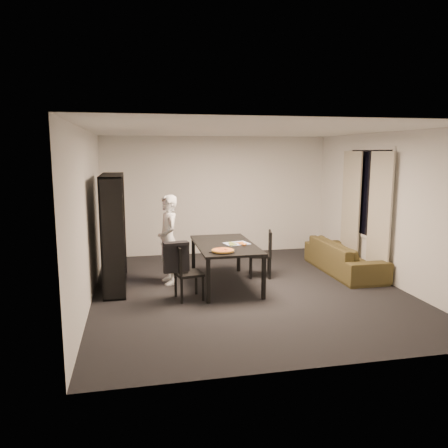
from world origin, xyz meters
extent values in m
cube|color=black|center=(0.00, 0.00, 0.00)|extent=(5.00, 5.50, 0.01)
cube|color=white|center=(0.00, 0.00, 2.60)|extent=(5.00, 5.50, 0.01)
cube|color=white|center=(0.00, 2.75, 1.30)|extent=(5.00, 0.01, 2.60)
cube|color=white|center=(0.00, -2.75, 1.30)|extent=(5.00, 0.01, 2.60)
cube|color=white|center=(-2.50, 0.00, 1.30)|extent=(0.01, 5.50, 2.60)
cube|color=white|center=(2.50, 0.00, 1.30)|extent=(0.01, 5.50, 2.60)
cube|color=black|center=(2.48, 0.60, 1.50)|extent=(0.02, 1.40, 1.60)
cube|color=white|center=(2.48, 0.60, 1.50)|extent=(0.03, 1.52, 1.72)
cube|color=#BBB59F|center=(2.40, 0.08, 1.15)|extent=(0.03, 0.70, 2.25)
cube|color=#BBB59F|center=(2.40, 1.12, 1.15)|extent=(0.03, 0.70, 2.25)
cube|color=black|center=(-2.16, 0.60, 0.95)|extent=(0.35, 1.50, 1.90)
cube|color=black|center=(-0.32, 0.30, 0.71)|extent=(0.97, 1.74, 0.04)
cube|color=black|center=(-0.76, -0.52, 0.34)|extent=(0.06, 0.06, 0.69)
cube|color=black|center=(0.11, -0.52, 0.34)|extent=(0.06, 0.06, 0.69)
cube|color=black|center=(-0.76, 1.12, 0.34)|extent=(0.06, 0.06, 0.69)
cube|color=black|center=(0.11, 1.12, 0.34)|extent=(0.06, 0.06, 0.69)
cube|color=black|center=(-1.02, -0.27, 0.40)|extent=(0.46, 0.46, 0.04)
cube|color=black|center=(-1.19, -0.30, 0.63)|extent=(0.11, 0.40, 0.42)
cube|color=black|center=(-1.19, -0.30, 0.83)|extent=(0.09, 0.38, 0.05)
cube|color=black|center=(-0.82, -0.41, 0.19)|extent=(0.04, 0.04, 0.39)
cube|color=black|center=(-0.88, -0.07, 0.19)|extent=(0.04, 0.04, 0.39)
cube|color=black|center=(-1.15, -0.47, 0.19)|extent=(0.04, 0.04, 0.39)
cube|color=black|center=(-1.21, -0.13, 0.19)|extent=(0.04, 0.04, 0.39)
cube|color=black|center=(0.41, 0.68, 0.41)|extent=(0.48, 0.48, 0.04)
cube|color=black|center=(0.59, 0.64, 0.64)|extent=(0.13, 0.39, 0.42)
cube|color=black|center=(0.59, 0.64, 0.83)|extent=(0.12, 0.37, 0.05)
cube|color=black|center=(0.29, 0.89, 0.19)|extent=(0.04, 0.04, 0.39)
cube|color=black|center=(0.21, 0.56, 0.19)|extent=(0.04, 0.04, 0.39)
cube|color=black|center=(0.62, 0.81, 0.19)|extent=(0.04, 0.04, 0.39)
cube|color=black|center=(0.54, 0.48, 0.19)|extent=(0.04, 0.04, 0.39)
cube|color=black|center=(-1.21, -0.30, 0.66)|extent=(0.40, 0.14, 0.42)
cube|color=black|center=(-1.21, -0.30, 0.89)|extent=(0.40, 0.23, 0.05)
imported|color=white|center=(-1.25, 0.63, 0.77)|extent=(0.47, 0.62, 1.54)
cube|color=black|center=(-0.46, -0.20, 0.73)|extent=(0.48, 0.43, 0.01)
cylinder|color=#A4742F|center=(-0.48, -0.29, 0.75)|extent=(0.35, 0.35, 0.02)
cylinder|color=orange|center=(-0.48, -0.29, 0.76)|extent=(0.31, 0.31, 0.01)
cube|color=silver|center=(-0.13, 0.27, 0.73)|extent=(0.46, 0.38, 0.01)
imported|color=#3D3418|center=(2.06, 0.64, 0.29)|extent=(0.79, 2.02, 0.59)
camera|label=1|loc=(-1.82, -6.77, 2.27)|focal=35.00mm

